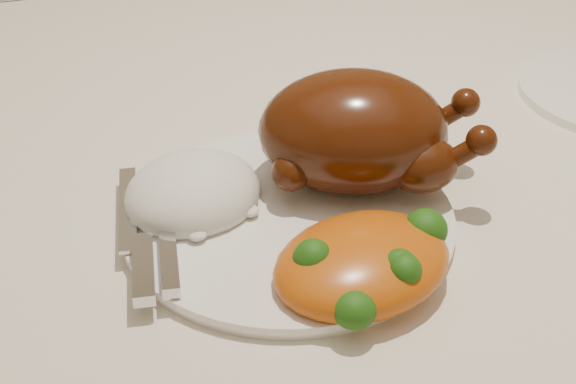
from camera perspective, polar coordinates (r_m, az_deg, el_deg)
name	(u,v)px	position (r m, az deg, el deg)	size (l,w,h in m)	color
dining_table	(369,269)	(0.73, 5.79, -5.45)	(1.60, 0.90, 0.76)	brown
tablecloth	(374,202)	(0.69, 6.14, -0.75)	(1.73, 1.03, 0.18)	silver
dinner_plate	(288,220)	(0.61, 0.00, -1.98)	(0.25, 0.25, 0.01)	white
roast_chicken	(359,132)	(0.62, 5.07, 4.30)	(0.19, 0.15, 0.09)	#441B07
rice_mound	(193,194)	(0.61, -6.77, -0.11)	(0.13, 0.13, 0.06)	white
mac_and_cheese	(373,259)	(0.55, 6.04, -4.76)	(0.15, 0.13, 0.05)	#C4580C
cutlery	(150,244)	(0.57, -9.80, -3.68)	(0.04, 0.17, 0.01)	silver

